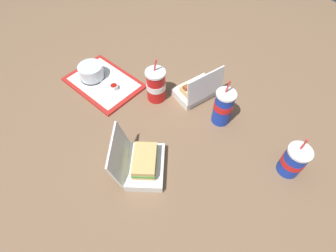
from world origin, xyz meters
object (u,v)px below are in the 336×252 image
at_px(plastic_fork, 96,92).
at_px(soda_cup_left, 156,85).
at_px(food_tray, 104,83).
at_px(clamshell_hotdog_front, 197,89).
at_px(cake_container, 91,72).
at_px(ketchup_cup, 114,87).
at_px(soda_cup_front, 223,107).
at_px(soda_cup_center, 294,161).
at_px(clamshell_sandwich_corner, 142,163).

bearing_deg(plastic_fork, soda_cup_left, -154.69).
bearing_deg(food_tray, soda_cup_left, -148.19).
distance_m(clamshell_hotdog_front, soda_cup_left, 0.20).
distance_m(plastic_fork, clamshell_hotdog_front, 0.49).
height_order(cake_container, ketchup_cup, cake_container).
bearing_deg(plastic_fork, cake_container, -41.93).
xyz_separation_m(ketchup_cup, soda_cup_front, (-0.46, -0.28, 0.06)).
height_order(food_tray, soda_cup_center, soda_cup_center).
height_order(ketchup_cup, soda_cup_center, soda_cup_center).
xyz_separation_m(food_tray, soda_cup_left, (-0.25, -0.15, 0.08)).
bearing_deg(food_tray, soda_cup_front, -151.44).
relative_size(ketchup_cup, soda_cup_front, 0.17).
bearing_deg(clamshell_sandwich_corner, soda_cup_left, -45.20).
height_order(cake_container, plastic_fork, cake_container).
bearing_deg(soda_cup_left, cake_container, 29.84).
height_order(cake_container, clamshell_sandwich_corner, clamshell_sandwich_corner).
distance_m(ketchup_cup, clamshell_hotdog_front, 0.41).
xyz_separation_m(cake_container, clamshell_hotdog_front, (-0.42, -0.34, -0.01)).
distance_m(food_tray, clamshell_hotdog_front, 0.48).
bearing_deg(clamshell_hotdog_front, clamshell_sandwich_corner, 110.53).
height_order(cake_container, soda_cup_left, soda_cup_left).
relative_size(food_tray, cake_container, 3.25).
height_order(plastic_fork, soda_cup_left, soda_cup_left).
height_order(ketchup_cup, soda_cup_left, soda_cup_left).
relative_size(plastic_fork, soda_cup_center, 0.55).
bearing_deg(soda_cup_front, ketchup_cup, 30.91).
height_order(plastic_fork, soda_cup_center, soda_cup_center).
relative_size(food_tray, clamshell_hotdog_front, 1.89).
relative_size(food_tray, ketchup_cup, 10.20).
bearing_deg(plastic_fork, food_tray, -78.59).
bearing_deg(cake_container, food_tray, -158.43).
bearing_deg(food_tray, clamshell_hotdog_front, -138.38).
bearing_deg(cake_container, plastic_fork, 159.65).
distance_m(soda_cup_left, soda_cup_center, 0.66).
xyz_separation_m(clamshell_sandwich_corner, soda_cup_front, (-0.02, -0.42, 0.05)).
relative_size(plastic_fork, clamshell_hotdog_front, 0.51).
height_order(clamshell_hotdog_front, soda_cup_center, soda_cup_center).
relative_size(clamshell_sandwich_corner, soda_cup_front, 1.16).
height_order(food_tray, soda_cup_front, soda_cup_front).
bearing_deg(cake_container, soda_cup_left, -150.16).
relative_size(clamshell_sandwich_corner, soda_cup_left, 1.21).
bearing_deg(clamshell_hotdog_front, soda_cup_left, 55.96).
relative_size(clamshell_hotdog_front, soda_cup_left, 0.96).
bearing_deg(plastic_fork, soda_cup_center, -177.08).
bearing_deg(soda_cup_left, clamshell_sandwich_corner, 134.80).
xyz_separation_m(ketchup_cup, clamshell_sandwich_corner, (-0.44, 0.14, 0.02)).
relative_size(ketchup_cup, soda_cup_center, 0.20).
bearing_deg(ketchup_cup, soda_cup_left, -141.17).
distance_m(food_tray, ketchup_cup, 0.08).
xyz_separation_m(clamshell_hotdog_front, clamshell_sandwich_corner, (-0.17, 0.44, 0.00)).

